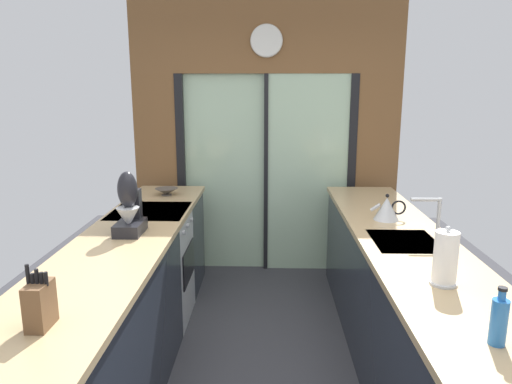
{
  "coord_description": "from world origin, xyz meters",
  "views": [
    {
      "loc": [
        0.02,
        -2.3,
        1.87
      ],
      "look_at": [
        -0.06,
        0.98,
        1.13
      ],
      "focal_mm": 32.96,
      "sensor_mm": 36.0,
      "label": 1
    }
  ],
  "objects": [
    {
      "name": "ground_plane",
      "position": [
        0.0,
        0.6,
        -0.01
      ],
      "size": [
        5.04,
        7.6,
        0.02
      ],
      "primitive_type": "cube",
      "color": "#38383D"
    },
    {
      "name": "back_wall_unit",
      "position": [
        0.0,
        2.4,
        1.53
      ],
      "size": [
        2.64,
        0.12,
        2.7
      ],
      "color": "brown",
      "rests_on": "ground_plane"
    },
    {
      "name": "left_counter_run",
      "position": [
        -0.91,
        0.13,
        0.47
      ],
      "size": [
        0.62,
        3.8,
        0.92
      ],
      "color": "#1E232D",
      "rests_on": "ground_plane"
    },
    {
      "name": "right_counter_run",
      "position": [
        0.91,
        0.3,
        0.46
      ],
      "size": [
        0.62,
        3.8,
        0.92
      ],
      "color": "#1E232D",
      "rests_on": "ground_plane"
    },
    {
      "name": "sink_faucet",
      "position": [
        1.06,
        0.55,
        1.11
      ],
      "size": [
        0.19,
        0.02,
        0.28
      ],
      "color": "#B7BABC",
      "rests_on": "right_counter_run"
    },
    {
      "name": "oven_range",
      "position": [
        -0.91,
        1.25,
        0.46
      ],
      "size": [
        0.6,
        0.6,
        0.92
      ],
      "color": "#B7BABC",
      "rests_on": "ground_plane"
    },
    {
      "name": "mixing_bowl",
      "position": [
        -0.89,
        1.79,
        0.95
      ],
      "size": [
        0.2,
        0.2,
        0.06
      ],
      "color": "#514C47",
      "rests_on": "left_counter_run"
    },
    {
      "name": "knife_block",
      "position": [
        -0.89,
        -0.59,
        1.02
      ],
      "size": [
        0.09,
        0.14,
        0.27
      ],
      "color": "brown",
      "rests_on": "left_counter_run"
    },
    {
      "name": "stand_mixer",
      "position": [
        -0.89,
        0.66,
        1.08
      ],
      "size": [
        0.17,
        0.27,
        0.42
      ],
      "color": "black",
      "rests_on": "left_counter_run"
    },
    {
      "name": "kettle",
      "position": [
        0.89,
        1.04,
        1.0
      ],
      "size": [
        0.26,
        0.18,
        0.19
      ],
      "color": "#B7BABC",
      "rests_on": "right_counter_run"
    },
    {
      "name": "soap_bottle_far",
      "position": [
        0.89,
        -0.67,
        1.02
      ],
      "size": [
        0.06,
        0.06,
        0.23
      ],
      "color": "#286BB7",
      "rests_on": "right_counter_run"
    },
    {
      "name": "paper_towel_roll",
      "position": [
        0.89,
        -0.12,
        1.05
      ],
      "size": [
        0.13,
        0.13,
        0.3
      ],
      "color": "#B7BABC",
      "rests_on": "right_counter_run"
    }
  ]
}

